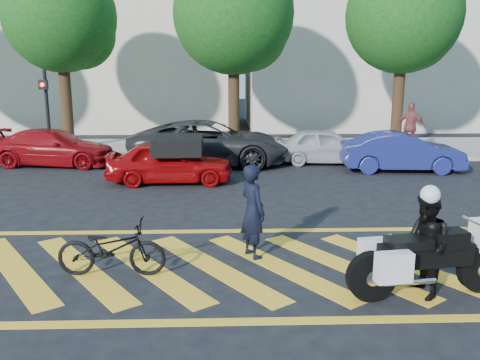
{
  "coord_description": "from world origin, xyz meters",
  "views": [
    {
      "loc": [
        -0.42,
        -8.05,
        3.33
      ],
      "look_at": [
        -0.08,
        2.03,
        1.05
      ],
      "focal_mm": 38.0,
      "sensor_mm": 36.0,
      "label": 1
    }
  ],
  "objects_px": {
    "parked_left": "(53,148)",
    "police_motorcycle": "(426,258)",
    "officer_moto": "(426,246)",
    "red_convertible": "(170,162)",
    "parked_mid_right": "(326,146)",
    "bicycle": "(112,248)",
    "parked_mid_left": "(209,143)",
    "parked_right": "(402,152)",
    "officer_bike": "(253,211)"
  },
  "relations": [
    {
      "from": "parked_left",
      "to": "police_motorcycle",
      "type": "bearing_deg",
      "value": -133.26
    },
    {
      "from": "officer_moto",
      "to": "red_convertible",
      "type": "bearing_deg",
      "value": -157.66
    },
    {
      "from": "parked_mid_right",
      "to": "bicycle",
      "type": "bearing_deg",
      "value": 156.3
    },
    {
      "from": "police_motorcycle",
      "to": "parked_mid_left",
      "type": "distance_m",
      "value": 10.95
    },
    {
      "from": "parked_left",
      "to": "parked_right",
      "type": "bearing_deg",
      "value": -90.18
    },
    {
      "from": "bicycle",
      "to": "parked_left",
      "type": "xyz_separation_m",
      "value": [
        -3.97,
        9.48,
        0.15
      ]
    },
    {
      "from": "officer_moto",
      "to": "parked_mid_right",
      "type": "height_order",
      "value": "officer_moto"
    },
    {
      "from": "officer_moto",
      "to": "parked_mid_left",
      "type": "height_order",
      "value": "officer_moto"
    },
    {
      "from": "bicycle",
      "to": "police_motorcycle",
      "type": "height_order",
      "value": "police_motorcycle"
    },
    {
      "from": "parked_left",
      "to": "parked_mid_right",
      "type": "xyz_separation_m",
      "value": [
        9.33,
        0.0,
        0.0
      ]
    },
    {
      "from": "police_motorcycle",
      "to": "parked_left",
      "type": "bearing_deg",
      "value": 121.81
    },
    {
      "from": "parked_mid_right",
      "to": "officer_moto",
      "type": "bearing_deg",
      "value": -177.65
    },
    {
      "from": "officer_bike",
      "to": "parked_left",
      "type": "relative_size",
      "value": 0.4
    },
    {
      "from": "officer_bike",
      "to": "parked_mid_left",
      "type": "bearing_deg",
      "value": -21.92
    },
    {
      "from": "bicycle",
      "to": "parked_mid_left",
      "type": "distance_m",
      "value": 9.58
    },
    {
      "from": "bicycle",
      "to": "parked_right",
      "type": "relative_size",
      "value": 0.46
    },
    {
      "from": "bicycle",
      "to": "parked_right",
      "type": "height_order",
      "value": "parked_right"
    },
    {
      "from": "parked_mid_right",
      "to": "police_motorcycle",
      "type": "bearing_deg",
      "value": -177.56
    },
    {
      "from": "police_motorcycle",
      "to": "parked_mid_right",
      "type": "bearing_deg",
      "value": 78.5
    },
    {
      "from": "parked_mid_right",
      "to": "officer_bike",
      "type": "bearing_deg",
      "value": 166.55
    },
    {
      "from": "officer_bike",
      "to": "red_convertible",
      "type": "xyz_separation_m",
      "value": [
        -2.06,
        5.92,
        -0.22
      ]
    },
    {
      "from": "red_convertible",
      "to": "parked_mid_right",
      "type": "distance_m",
      "value": 5.82
    },
    {
      "from": "parked_left",
      "to": "officer_moto",
      "type": "bearing_deg",
      "value": -133.3
    },
    {
      "from": "bicycle",
      "to": "red_convertible",
      "type": "xyz_separation_m",
      "value": [
        0.26,
        6.68,
        0.16
      ]
    },
    {
      "from": "police_motorcycle",
      "to": "parked_right",
      "type": "bearing_deg",
      "value": 64.68
    },
    {
      "from": "officer_bike",
      "to": "parked_mid_right",
      "type": "xyz_separation_m",
      "value": [
        3.04,
        8.72,
        -0.22
      ]
    },
    {
      "from": "red_convertible",
      "to": "parked_mid_right",
      "type": "bearing_deg",
      "value": -62.15
    },
    {
      "from": "police_motorcycle",
      "to": "parked_left",
      "type": "xyz_separation_m",
      "value": [
        -8.72,
        10.4,
        0.01
      ]
    },
    {
      "from": "bicycle",
      "to": "parked_left",
      "type": "distance_m",
      "value": 10.28
    },
    {
      "from": "parked_right",
      "to": "officer_bike",
      "type": "bearing_deg",
      "value": 149.07
    },
    {
      "from": "officer_bike",
      "to": "parked_right",
      "type": "height_order",
      "value": "officer_bike"
    },
    {
      "from": "police_motorcycle",
      "to": "officer_moto",
      "type": "xyz_separation_m",
      "value": [
        -0.02,
        0.01,
        0.18
      ]
    },
    {
      "from": "parked_mid_right",
      "to": "parked_right",
      "type": "distance_m",
      "value": 2.59
    },
    {
      "from": "officer_moto",
      "to": "parked_right",
      "type": "bearing_deg",
      "value": 154.57
    },
    {
      "from": "officer_bike",
      "to": "officer_moto",
      "type": "bearing_deg",
      "value": -153.07
    },
    {
      "from": "officer_moto",
      "to": "parked_left",
      "type": "height_order",
      "value": "officer_moto"
    },
    {
      "from": "parked_mid_right",
      "to": "parked_right",
      "type": "height_order",
      "value": "parked_right"
    },
    {
      "from": "officer_bike",
      "to": "parked_mid_left",
      "type": "relative_size",
      "value": 0.31
    },
    {
      "from": "bicycle",
      "to": "officer_moto",
      "type": "distance_m",
      "value": 4.83
    },
    {
      "from": "officer_bike",
      "to": "red_convertible",
      "type": "bearing_deg",
      "value": -9.21
    },
    {
      "from": "bicycle",
      "to": "officer_moto",
      "type": "xyz_separation_m",
      "value": [
        4.73,
        -0.92,
        0.32
      ]
    },
    {
      "from": "bicycle",
      "to": "parked_left",
      "type": "relative_size",
      "value": 0.41
    },
    {
      "from": "parked_left",
      "to": "parked_right",
      "type": "distance_m",
      "value": 11.58
    },
    {
      "from": "parked_mid_left",
      "to": "parked_mid_right",
      "type": "xyz_separation_m",
      "value": [
        4.03,
        0.0,
        -0.14
      ]
    },
    {
      "from": "bicycle",
      "to": "parked_mid_left",
      "type": "xyz_separation_m",
      "value": [
        1.33,
        9.48,
        0.29
      ]
    },
    {
      "from": "officer_moto",
      "to": "parked_left",
      "type": "relative_size",
      "value": 0.37
    },
    {
      "from": "parked_left",
      "to": "parked_mid_left",
      "type": "distance_m",
      "value": 5.3
    },
    {
      "from": "parked_mid_right",
      "to": "parked_left",
      "type": "bearing_deg",
      "value": 95.77
    },
    {
      "from": "police_motorcycle",
      "to": "parked_mid_left",
      "type": "height_order",
      "value": "parked_mid_left"
    },
    {
      "from": "bicycle",
      "to": "parked_left",
      "type": "bearing_deg",
      "value": 24.63
    }
  ]
}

